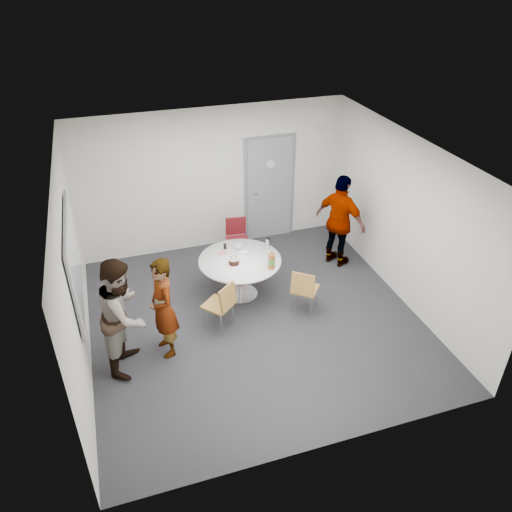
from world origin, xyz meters
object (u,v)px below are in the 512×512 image
object	(u,v)px
chair_near_left	(222,302)
chair_far	(237,235)
door	(269,189)
person_right	(340,222)
person_main	(163,308)
table	(242,264)
person_left	(124,314)
whiteboard	(74,261)
chair_near_right	(304,288)

from	to	relation	value
chair_near_left	chair_far	world-z (taller)	chair_far
door	person_right	distance (m)	1.63
person_main	person_right	world-z (taller)	person_right
chair_far	table	bearing A→B (deg)	86.14
person_left	person_right	world-z (taller)	person_right
person_main	table	bearing A→B (deg)	112.99
person_left	chair_near_left	bearing A→B (deg)	-58.21
chair_near_left	person_left	bearing A→B (deg)	151.11
person_left	person_right	distance (m)	4.17
whiteboard	person_main	distance (m)	1.33
door	chair_far	bearing A→B (deg)	-142.45
chair_near_left	person_left	world-z (taller)	person_left
door	person_right	size ratio (longest dim) A/B	1.22
person_right	chair_near_left	bearing A→B (deg)	85.91
door	table	bearing A→B (deg)	-121.43
table	chair_far	distance (m)	1.17
table	chair_near_left	size ratio (longest dim) A/B	1.64
whiteboard	table	size ratio (longest dim) A/B	1.41
whiteboard	chair_far	xyz separation A→B (m)	(2.70, 1.62, -0.95)
whiteboard	person_left	world-z (taller)	whiteboard
chair_near_right	person_right	size ratio (longest dim) A/B	0.46
table	whiteboard	bearing A→B (deg)	-168.86
chair_near_right	person_left	world-z (taller)	person_left
whiteboard	person_right	xyz separation A→B (m)	(4.41, 0.90, -0.58)
whiteboard	person_right	size ratio (longest dim) A/B	1.10
door	person_left	bearing A→B (deg)	-136.96
chair_far	person_main	bearing A→B (deg)	59.75
person_main	person_left	xyz separation A→B (m)	(-0.53, -0.08, 0.08)
door	person_main	world-z (taller)	door
table	person_left	distance (m)	2.23
whiteboard	chair_near_right	xyz separation A→B (m)	(3.25, -0.27, -0.97)
table	person_right	world-z (taller)	person_right
chair_far	person_right	size ratio (longest dim) A/B	0.48
table	person_right	xyz separation A→B (m)	(1.95, 0.42, 0.25)
chair_near_left	whiteboard	bearing A→B (deg)	131.34
chair_far	chair_near_right	bearing A→B (deg)	114.17
whiteboard	chair_far	size ratio (longest dim) A/B	2.30
whiteboard	person_left	size ratio (longest dim) A/B	1.11
chair_far	person_left	distance (m)	3.12
chair_far	person_main	xyz separation A→B (m)	(-1.66, -2.11, 0.27)
table	chair_near_right	xyz separation A→B (m)	(0.79, -0.76, -0.13)
chair_far	person_left	size ratio (longest dim) A/B	0.48
person_right	person_main	bearing A→B (deg)	83.14
table	person_main	distance (m)	1.73
chair_near_left	person_right	distance (m)	2.76
person_right	person_left	bearing A→B (deg)	81.38
table	person_left	world-z (taller)	person_left
table	person_left	xyz separation A→B (m)	(-1.95, -1.05, 0.24)
whiteboard	person_right	bearing A→B (deg)	11.59
chair_near_left	person_right	bearing A→B (deg)	-15.84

